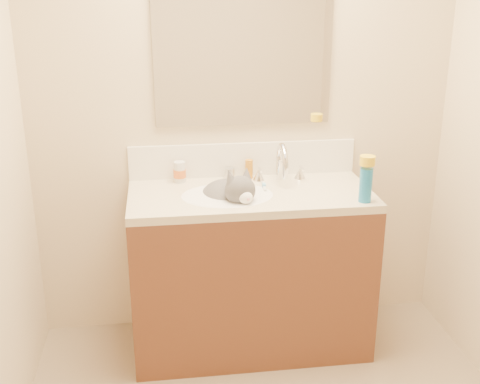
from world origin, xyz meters
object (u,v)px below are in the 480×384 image
object	(u,v)px
vanity_cabinet	(250,273)
pill_bottle	(180,172)
basin	(227,208)
faucet	(281,166)
amber_bottle	(249,169)
cat	(230,199)
spray_can	(366,185)
silver_jar	(230,174)

from	to	relation	value
vanity_cabinet	pill_bottle	size ratio (longest dim) A/B	11.09
vanity_cabinet	basin	world-z (taller)	basin
faucet	amber_bottle	world-z (taller)	faucet
cat	spray_can	size ratio (longest dim) A/B	2.58
vanity_cabinet	faucet	size ratio (longest dim) A/B	4.29
pill_bottle	silver_jar	xyz separation A→B (m)	(0.26, 0.01, -0.02)
amber_bottle	spray_can	distance (m)	0.65
cat	basin	bearing A→B (deg)	-137.06
cat	silver_jar	world-z (taller)	cat
basin	pill_bottle	distance (m)	0.34
basin	amber_bottle	xyz separation A→B (m)	(0.14, 0.25, 0.12)
vanity_cabinet	pill_bottle	xyz separation A→B (m)	(-0.34, 0.20, 0.50)
silver_jar	vanity_cabinet	bearing A→B (deg)	-69.96
pill_bottle	spray_can	bearing A→B (deg)	-25.68
silver_jar	basin	bearing A→B (deg)	-99.48
vanity_cabinet	cat	bearing A→B (deg)	178.89
silver_jar	spray_can	world-z (taller)	spray_can
pill_bottle	silver_jar	world-z (taller)	pill_bottle
faucet	vanity_cabinet	bearing A→B (deg)	-142.71
pill_bottle	amber_bottle	bearing A→B (deg)	2.15
faucet	amber_bottle	size ratio (longest dim) A/B	2.80
vanity_cabinet	spray_can	xyz separation A→B (m)	(0.51, -0.21, 0.53)
amber_bottle	spray_can	world-z (taller)	spray_can
basin	spray_can	world-z (taller)	spray_can
basin	silver_jar	world-z (taller)	silver_jar
amber_bottle	basin	bearing A→B (deg)	-120.33
vanity_cabinet	basin	distance (m)	0.40
basin	silver_jar	bearing A→B (deg)	80.52
faucet	amber_bottle	bearing A→B (deg)	152.78
vanity_cabinet	amber_bottle	bearing A→B (deg)	83.55
basin	cat	bearing A→B (deg)	61.63
faucet	silver_jar	size ratio (longest dim) A/B	4.73
spray_can	basin	bearing A→B (deg)	164.44
basin	cat	distance (m)	0.05
vanity_cabinet	faucet	distance (m)	0.58
cat	amber_bottle	size ratio (longest dim) A/B	4.23
vanity_cabinet	silver_jar	size ratio (longest dim) A/B	20.27
cat	pill_bottle	bearing A→B (deg)	120.87
amber_bottle	spray_can	xyz separation A→B (m)	(0.49, -0.42, 0.03)
basin	faucet	size ratio (longest dim) A/B	1.61
faucet	silver_jar	distance (m)	0.28
basin	silver_jar	distance (m)	0.27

